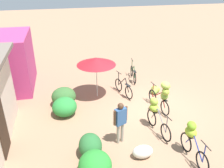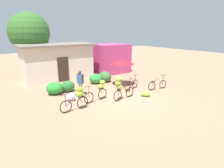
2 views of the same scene
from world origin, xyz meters
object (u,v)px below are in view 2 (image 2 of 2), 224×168
bicycle_by_shop (131,85)px  bicycle_center_loaded (120,86)px  bicycle_rightmost (158,85)px  market_umbrella (122,62)px  person_vendor (80,80)px  produce_sack (71,97)px  bicycle_leftmost (78,97)px  shop_pink (110,58)px  tree_behind_building (29,33)px  building_low (57,61)px  bicycle_near_pile (99,89)px  banana_pile_on_ground (146,94)px

bicycle_by_shop → bicycle_center_loaded: bearing=-147.5°
bicycle_center_loaded → bicycle_rightmost: bicycle_center_loaded is taller
market_umbrella → person_vendor: size_ratio=1.23×
produce_sack → bicycle_leftmost: bearing=-99.6°
shop_pink → produce_sack: size_ratio=4.57×
bicycle_center_loaded → bicycle_rightmost: 3.56m
market_umbrella → person_vendor: bearing=-175.8°
bicycle_by_shop → person_vendor: 3.65m
tree_behind_building → bicycle_leftmost: tree_behind_building is taller
building_low → bicycle_near_pile: building_low is taller
bicycle_center_loaded → banana_pile_on_ground: size_ratio=2.40×
tree_behind_building → person_vendor: bearing=-81.5°
shop_pink → market_umbrella: (-1.99, -4.48, 0.43)m
bicycle_rightmost → building_low: bearing=123.2°
bicycle_near_pile → produce_sack: bearing=145.1°
building_low → bicycle_center_loaded: building_low is taller
market_umbrella → produce_sack: 4.82m
building_low → market_umbrella: size_ratio=3.09×
bicycle_rightmost → shop_pink: bearing=85.7°
bicycle_leftmost → bicycle_center_loaded: 2.71m
shop_pink → bicycle_rightmost: shop_pink is taller
building_low → person_vendor: size_ratio=3.81×
tree_behind_building → bicycle_center_loaded: bearing=-74.9°
produce_sack → shop_pink: bearing=39.3°
bicycle_center_loaded → produce_sack: 3.05m
bicycle_by_shop → person_vendor: person_vendor is taller
market_umbrella → produce_sack: market_umbrella is taller
person_vendor → bicycle_center_loaded: bearing=-55.5°
bicycle_center_loaded → banana_pile_on_ground: (1.78, -0.41, -0.73)m
market_umbrella → person_vendor: market_umbrella is taller
shop_pink → bicycle_near_pile: 8.08m
bicycle_near_pile → produce_sack: 1.78m
person_vendor → building_low: bearing=86.3°
market_umbrella → produce_sack: bearing=-169.8°
tree_behind_building → market_umbrella: 9.09m
building_low → market_umbrella: (3.23, -4.92, 0.31)m
tree_behind_building → person_vendor: size_ratio=3.50×
bicycle_near_pile → bicycle_center_loaded: bicycle_center_loaded is taller
person_vendor → bicycle_leftmost: bearing=-119.0°
shop_pink → bicycle_rightmost: (-0.51, -6.76, -1.04)m
bicycle_near_pile → bicycle_by_shop: bicycle_near_pile is taller
bicycle_leftmost → produce_sack: 1.66m
bicycle_leftmost → person_vendor: bearing=61.0°
building_low → bicycle_near_pile: 6.75m
bicycle_near_pile → person_vendor: bearing=108.1°
shop_pink → bicycle_by_shop: shop_pink is taller
market_umbrella → bicycle_by_shop: market_umbrella is taller
bicycle_leftmost → bicycle_by_shop: size_ratio=1.05×
produce_sack → tree_behind_building: bearing=91.8°
bicycle_rightmost → banana_pile_on_ground: bearing=-159.7°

